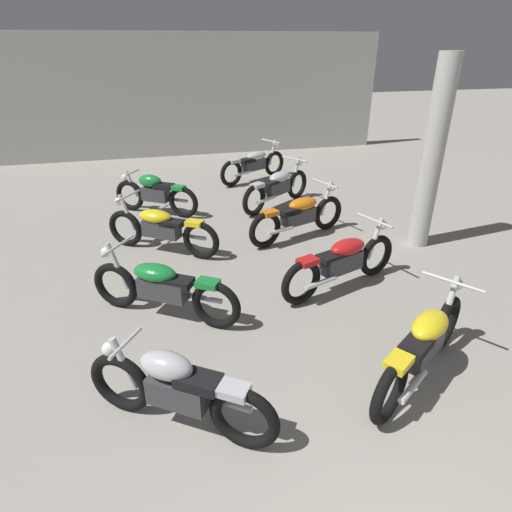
% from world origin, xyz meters
% --- Properties ---
extents(back_wall, '(12.55, 0.24, 3.60)m').
position_xyz_m(back_wall, '(0.00, 14.04, 1.80)').
color(back_wall, '#B2B2AD').
rests_on(back_wall, ground).
extents(support_pillar, '(0.36, 0.36, 3.20)m').
position_xyz_m(support_pillar, '(3.26, 6.05, 1.60)').
color(support_pillar, '#B2B2AD').
rests_on(support_pillar, ground).
extents(motorcycle_left_row_1, '(1.69, 1.20, 0.88)m').
position_xyz_m(motorcycle_left_row_1, '(-1.33, 2.88, 0.46)').
color(motorcycle_left_row_1, black).
rests_on(motorcycle_left_row_1, ground).
extents(motorcycle_left_row_2, '(1.87, 1.28, 0.97)m').
position_xyz_m(motorcycle_left_row_2, '(-1.36, 4.80, 0.45)').
color(motorcycle_left_row_2, black).
rests_on(motorcycle_left_row_2, ground).
extents(motorcycle_left_row_3, '(1.85, 1.31, 0.97)m').
position_xyz_m(motorcycle_left_row_3, '(-1.28, 6.83, 0.45)').
color(motorcycle_left_row_3, black).
rests_on(motorcycle_left_row_3, ground).
extents(motorcycle_left_row_4, '(1.70, 1.19, 0.88)m').
position_xyz_m(motorcycle_left_row_4, '(-1.30, 8.76, 0.46)').
color(motorcycle_left_row_4, black).
rests_on(motorcycle_left_row_4, ground).
extents(motorcycle_right_row_1, '(1.85, 1.32, 0.97)m').
position_xyz_m(motorcycle_right_row_1, '(1.26, 2.92, 0.45)').
color(motorcycle_right_row_1, black).
rests_on(motorcycle_right_row_1, ground).
extents(motorcycle_right_row_2, '(2.08, 0.95, 0.97)m').
position_xyz_m(motorcycle_right_row_2, '(1.23, 4.91, 0.45)').
color(motorcycle_right_row_2, black).
rests_on(motorcycle_right_row_2, ground).
extents(motorcycle_right_row_3, '(2.08, 0.96, 0.97)m').
position_xyz_m(motorcycle_right_row_3, '(1.23, 6.83, 0.45)').
color(motorcycle_right_row_3, black).
rests_on(motorcycle_right_row_3, ground).
extents(motorcycle_right_row_4, '(1.86, 1.31, 0.97)m').
position_xyz_m(motorcycle_right_row_4, '(1.34, 8.58, 0.45)').
color(motorcycle_right_row_4, black).
rests_on(motorcycle_right_row_4, ground).
extents(motorcycle_right_row_5, '(1.98, 1.14, 0.97)m').
position_xyz_m(motorcycle_right_row_5, '(1.31, 10.63, 0.45)').
color(motorcycle_right_row_5, black).
rests_on(motorcycle_right_row_5, ground).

